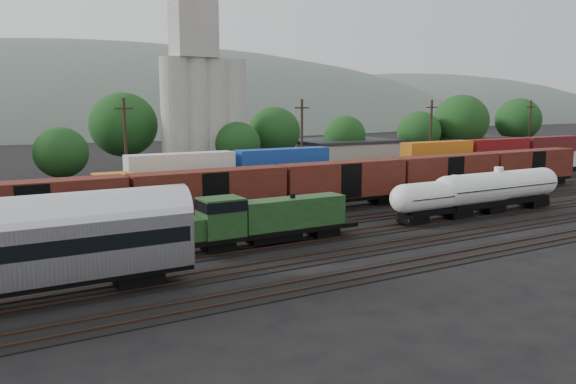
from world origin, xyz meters
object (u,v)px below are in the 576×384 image
tank_car_a (455,195)px  orange_locomotive (161,193)px  grain_silo (203,104)px  green_locomotive (264,219)px

tank_car_a → orange_locomotive: orange_locomotive is taller
orange_locomotive → grain_silo: 31.25m
green_locomotive → orange_locomotive: orange_locomotive is taller
green_locomotive → grain_silo: bearing=74.5°
green_locomotive → grain_silo: 43.48m
green_locomotive → orange_locomotive: 15.43m
tank_car_a → grain_silo: grain_silo is taller
orange_locomotive → grain_silo: size_ratio=0.62×
green_locomotive → grain_silo: (11.39, 41.00, 8.95)m
tank_car_a → grain_silo: (-9.76, 41.00, 8.78)m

